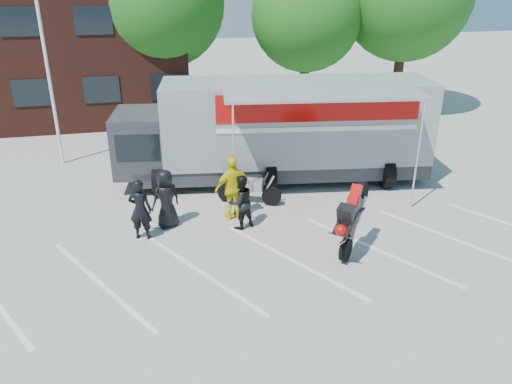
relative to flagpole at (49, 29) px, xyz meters
name	(u,v)px	position (x,y,z in m)	size (l,w,h in m)	color
ground	(295,282)	(6.24, -10.00, -5.05)	(100.00, 100.00, 0.00)	#A2A29D
parking_bay_lines	(284,261)	(6.24, -9.00, -5.05)	(18.00, 5.00, 0.01)	white
flagpole	(49,29)	(0.00, 0.00, 0.00)	(1.61, 0.12, 8.00)	white
tree_left	(160,3)	(4.24, 6.00, 0.51)	(6.12, 6.12, 8.64)	#382314
tree_mid	(307,16)	(11.24, 5.00, -0.11)	(5.44, 5.44, 7.68)	#382314
transporter_truck	(281,179)	(7.66, -3.54, -5.05)	(11.13, 5.36, 3.54)	gray
parked_motorcycle	(249,203)	(6.11, -5.33, -5.05)	(0.70, 2.11, 1.11)	silver
stunt_bike_rider	(354,249)	(8.25, -8.84, -5.05)	(0.85, 1.80, 2.12)	black
spectator_leather_a	(166,199)	(3.44, -6.35, -4.17)	(0.86, 0.56, 1.76)	black
spectator_leather_b	(140,210)	(2.70, -6.93, -4.17)	(0.64, 0.42, 1.77)	black
spectator_leather_c	(241,202)	(5.52, -6.90, -4.24)	(0.79, 0.61, 1.62)	black
spectator_hivis	(233,188)	(5.43, -6.26, -4.07)	(1.16, 0.48, 1.97)	yellow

